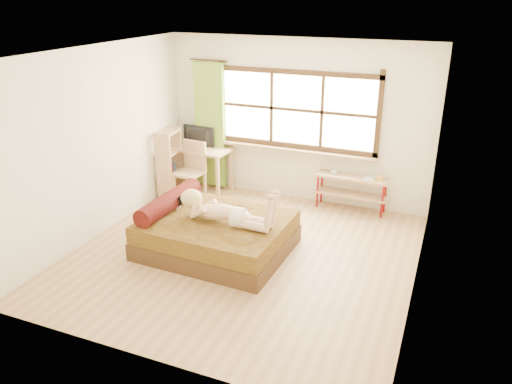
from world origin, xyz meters
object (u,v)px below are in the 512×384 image
at_px(kitten, 174,200).
at_px(chair, 192,167).
at_px(bookshelf, 169,162).
at_px(desk, 196,153).
at_px(pipe_shelf, 352,186).
at_px(woman, 224,202).
at_px(bed, 214,233).

height_order(kitten, chair, chair).
bearing_deg(bookshelf, desk, 43.49).
bearing_deg(pipe_shelf, woman, -119.39).
bearing_deg(bookshelf, kitten, -63.75).
relative_size(bed, desk, 1.53).
bearing_deg(bed, bookshelf, 138.63).
relative_size(woman, bookshelf, 1.17).
bearing_deg(desk, bed, -51.34).
relative_size(desk, bookshelf, 1.13).
distance_m(kitten, desk, 1.97).
height_order(kitten, desk, desk).
xyz_separation_m(chair, bookshelf, (-0.43, -0.03, 0.04)).
height_order(chair, pipe_shelf, chair).
bearing_deg(bed, desk, 126.24).
distance_m(desk, bookshelf, 0.52).
bearing_deg(bed, pipe_shelf, 56.73).
bearing_deg(bookshelf, pipe_shelf, 2.09).
xyz_separation_m(bed, pipe_shelf, (1.48, 2.07, 0.16)).
distance_m(pipe_shelf, bookshelf, 3.16).
bearing_deg(chair, desk, 111.24).
bearing_deg(woman, pipe_shelf, 61.15).
bearing_deg(chair, bed, -48.12).
bearing_deg(desk, chair, -68.76).
height_order(bed, kitten, bed).
bearing_deg(bed, chair, 129.46).
distance_m(bed, chair, 2.02).
height_order(woman, kitten, woman).
xyz_separation_m(pipe_shelf, bookshelf, (-3.12, -0.51, 0.16)).
height_order(bed, bookshelf, bookshelf).
bearing_deg(bed, kitten, 173.91).
height_order(woman, bookshelf, bookshelf).
height_order(bed, woman, woman).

